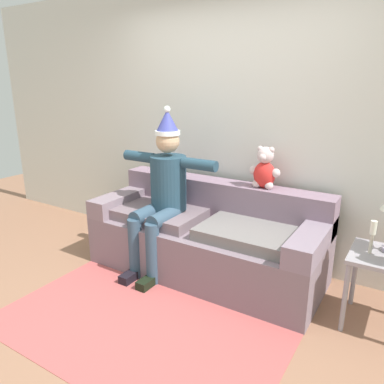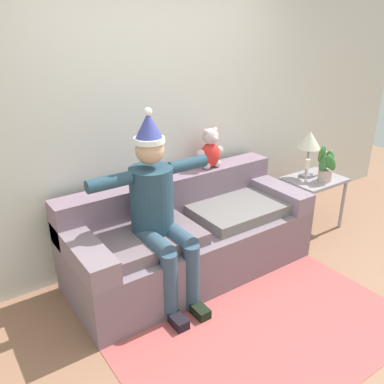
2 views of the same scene
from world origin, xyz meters
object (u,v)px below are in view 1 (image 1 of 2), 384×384
Objects in this scene: couch at (207,237)px; person_seated at (163,189)px; teddy_bear at (265,169)px; candle_tall at (373,233)px.

person_seated reaches higher than couch.
person_seated is (-0.39, -0.16, 0.45)m from couch.
teddy_bear is (0.82, 0.43, 0.21)m from person_seated.
teddy_bear is at bearing 32.03° from couch.
teddy_bear is (0.43, 0.27, 0.66)m from couch.
teddy_bear is 1.07m from candle_tall.
person_seated is at bearing -157.87° from couch.
person_seated is at bearing -177.92° from candle_tall.
person_seated is 1.79m from candle_tall.
couch is 8.76× the size of candle_tall.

